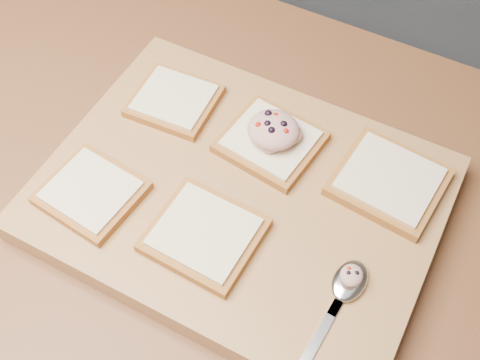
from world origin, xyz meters
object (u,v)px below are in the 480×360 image
object	(u,v)px
cutting_board	(240,198)
bread_far_center	(271,141)
tuna_salad_dollop	(273,130)
spoon	(344,290)

from	to	relation	value
cutting_board	bread_far_center	bearing A→B (deg)	88.09
tuna_salad_dollop	spoon	xyz separation A→B (m)	(0.17, -0.15, -0.03)
tuna_salad_dollop	spoon	world-z (taller)	tuna_salad_dollop
bread_far_center	tuna_salad_dollop	bearing A→B (deg)	29.41
cutting_board	spoon	distance (m)	0.19
bread_far_center	spoon	size ratio (longest dim) A/B	0.70
spoon	tuna_salad_dollop	bearing A→B (deg)	137.40
cutting_board	spoon	world-z (taller)	spoon
bread_far_center	tuna_salad_dollop	size ratio (longest dim) A/B	1.94
tuna_salad_dollop	spoon	bearing A→B (deg)	-42.60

